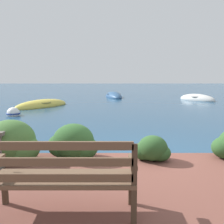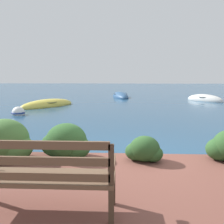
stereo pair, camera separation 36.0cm
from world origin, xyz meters
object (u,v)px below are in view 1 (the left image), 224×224
Objects in this scene: rowboat_far at (114,96)px; mooring_buoy at (14,113)px; rowboat_mid at (198,99)px; rowboat_nearest at (43,106)px; park_bench at (64,176)px.

rowboat_far is 9.58m from mooring_buoy.
rowboat_far is at bearing 27.74° from rowboat_mid.
rowboat_mid is at bearing 31.39° from mooring_buoy.
rowboat_mid is (9.72, 3.26, 0.01)m from rowboat_nearest.
mooring_buoy is at bearing 28.55° from rowboat_nearest.
rowboat_nearest is at bearing 131.91° from rowboat_far.
rowboat_far reaches higher than mooring_buoy.
park_bench is at bearing 115.56° from rowboat_mid.
mooring_buoy is (-0.43, -2.93, 0.04)m from rowboat_nearest.
rowboat_mid is 4.22× the size of mooring_buoy.
park_bench is 0.49× the size of rowboat_nearest.
rowboat_mid is at bearing 69.35° from park_bench.
park_bench is 15.68m from rowboat_mid.
rowboat_nearest reaches higher than mooring_buoy.
mooring_buoy is at bearing 118.33° from park_bench.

